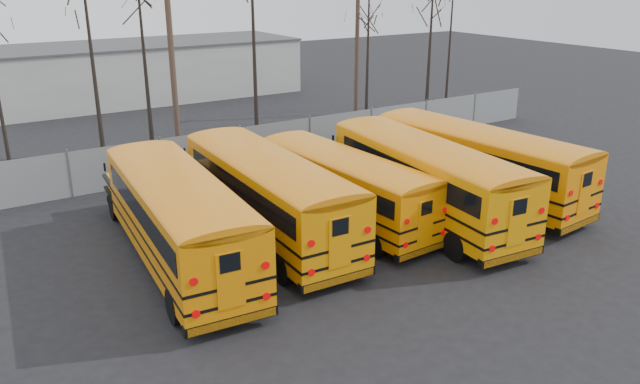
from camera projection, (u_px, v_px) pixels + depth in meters
ground at (395, 255)px, 21.33m from camera, size 120.00×120.00×0.00m
fence at (241, 147)px, 30.51m from camera, size 40.00×0.04×2.00m
distant_building at (148, 71)px, 47.05m from camera, size 22.00×8.00×4.00m
bus_a at (176, 211)px, 20.12m from camera, size 3.51×11.47×3.16m
bus_b at (265, 188)px, 22.22m from camera, size 3.02×11.39×3.16m
bus_c at (342, 181)px, 23.64m from camera, size 2.87×10.12×2.80m
bus_d at (422, 173)px, 23.85m from camera, size 3.66×11.60×3.20m
bus_e at (473, 157)px, 25.95m from camera, size 3.60×11.51×3.17m
utility_pole_left at (172, 61)px, 31.21m from camera, size 1.66×0.55×9.49m
utility_pole_right at (357, 47)px, 40.71m from camera, size 1.47×0.66×8.63m
tree_2 at (91, 53)px, 29.77m from camera, size 0.26×0.26×10.92m
tree_3 at (144, 56)px, 31.84m from camera, size 0.26×0.26×10.04m
tree_4 at (253, 27)px, 32.50m from camera, size 0.26×0.26×12.74m
tree_5 at (368, 48)px, 38.70m from camera, size 0.26×0.26×9.19m
tree_6 at (430, 45)px, 39.62m from camera, size 0.26×0.26×9.33m
tree_7 at (451, 28)px, 43.28m from camera, size 0.26×0.26×10.79m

